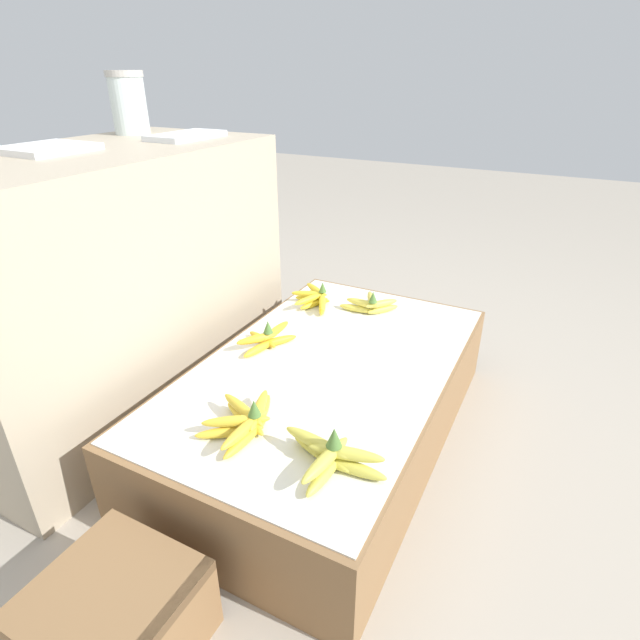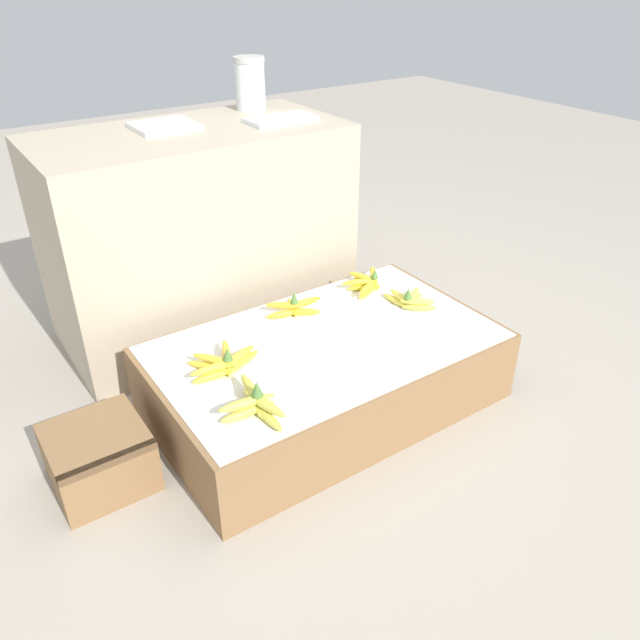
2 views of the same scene
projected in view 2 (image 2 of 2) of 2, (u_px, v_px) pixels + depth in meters
The scene contains 12 objects.
ground_plane at pixel (325, 402), 2.26m from camera, with size 10.00×10.00×0.00m, color #A89E8E.
display_platform at pixel (325, 373), 2.19m from camera, with size 1.18×0.70×0.26m.
back_vendor_table at pixel (199, 235), 2.52m from camera, with size 1.16×0.59×0.84m.
wooden_crate at pixel (99, 457), 1.88m from camera, with size 0.28×0.28×0.19m.
banana_bunch_front_left at pixel (255, 403), 1.78m from camera, with size 0.17×0.26×0.11m.
banana_bunch_middle_left at pixel (224, 362), 1.96m from camera, with size 0.26×0.17×0.10m.
banana_bunch_middle_midright at pixel (410, 300), 2.32m from camera, with size 0.15×0.20×0.09m.
banana_bunch_back_midleft at pixel (294, 307), 2.27m from camera, with size 0.22×0.16×0.09m.
banana_bunch_back_midright at pixel (367, 282), 2.44m from camera, with size 0.20×0.18×0.08m.
glass_jar at pixel (250, 83), 2.55m from camera, with size 0.13×0.13×0.21m.
foam_tray_white at pixel (164, 126), 2.32m from camera, with size 0.22×0.21×0.02m.
foam_tray_dark at pixel (281, 119), 2.41m from camera, with size 0.27×0.14×0.02m.
Camera 2 is at (-1.03, -1.47, 1.41)m, focal length 35.00 mm.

